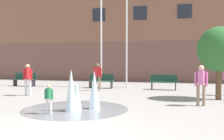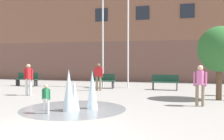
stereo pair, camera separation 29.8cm
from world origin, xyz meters
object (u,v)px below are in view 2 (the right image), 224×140
Objects in this scene: park_bench_left_of_flagpoles at (103,81)px; flagpole_right at (129,19)px; child_in_fountain at (46,97)px; flagpole_left at (103,17)px; park_bench_far_left at (27,79)px; adult_watching at (28,77)px; adult_near_bench at (200,82)px; teen_by_trashcan at (99,75)px; park_bench_center at (165,82)px; street_tree_near_building at (219,49)px.

park_bench_left_of_flagpoles is 4.30m from flagpole_right.
flagpole_left reaches higher than child_in_fountain.
flagpole_right is (7.00, 0.66, 3.96)m from park_bench_far_left.
adult_watching is at bearing 163.23° from child_in_fountain.
flagpole_right is at bearing -131.01° from adult_near_bench.
park_bench_left_of_flagpoles is 1.48m from teen_by_trashcan.
adult_watching is at bearing -121.09° from park_bench_left_of_flagpoles.
teen_by_trashcan is (-5.38, 3.97, 0.00)m from adult_near_bench.
adult_near_bench is (5.55, -5.37, 0.45)m from park_bench_left_of_flagpoles.
teen_by_trashcan is at bearing -13.98° from park_bench_far_left.
adult_watching reaches higher than park_bench_far_left.
flagpole_right is (4.15, 4.97, 3.51)m from adult_watching.
adult_watching is 0.18× the size of flagpole_left.
flagpole_left is at bearing 91.63° from teen_by_trashcan.
park_bench_center is at bearing -9.53° from flagpole_left.
adult_watching is at bearing -116.23° from flagpole_left.
park_bench_center is at bearing -0.17° from park_bench_far_left.
adult_near_bench is (1.64, -5.34, 0.45)m from park_bench_center.
park_bench_far_left and park_bench_center have the same top height.
child_in_fountain is (0.51, -8.16, 0.10)m from park_bench_left_of_flagpoles.
park_bench_center is 4.67m from flagpole_right.
park_bench_left_of_flagpoles is 1.01× the size of adult_watching.
street_tree_near_building is (11.94, -3.44, 1.78)m from park_bench_far_left.
street_tree_near_building reaches higher than adult_near_bench.
flagpole_right is at bearing 117.56° from child_in_fountain.
adult_near_bench is 0.18× the size of flagpole_left.
teen_by_trashcan is (0.18, -1.40, 0.45)m from park_bench_left_of_flagpoles.
flagpole_left is at bearing 180.00° from flagpole_right.
park_bench_far_left is 12.25m from adult_near_bench.
park_bench_center is 1.01× the size of adult_watching.
flagpole_right reaches higher than adult_near_bench.
adult_watching is at bearing -174.52° from street_tree_near_building.
flagpole_left is at bearing 170.47° from park_bench_center.
park_bench_left_of_flagpoles and park_bench_center have the same top height.
adult_near_bench is 0.19× the size of flagpole_right.
street_tree_near_building reaches higher than park_bench_far_left.
adult_near_bench is (11.01, -5.37, 0.45)m from park_bench_far_left.
park_bench_far_left is 0.18× the size of flagpole_left.
park_bench_left_of_flagpoles is (5.45, -0.00, 0.00)m from park_bench_far_left.
street_tree_near_building is at bearing -16.08° from park_bench_far_left.
park_bench_far_left is at bearing 163.92° from street_tree_near_building.
park_bench_far_left is at bearing 158.55° from teen_by_trashcan.
flagpole_left is (-5.70, 6.03, 3.67)m from adult_near_bench.
teen_by_trashcan is at bearing 162.09° from street_tree_near_building.
child_in_fountain is (5.96, -8.16, 0.10)m from park_bench_far_left.
adult_near_bench is 1.00× the size of adult_watching.
flagpole_left is 1.04× the size of flagpole_right.
flagpole_left is (2.45, 4.97, 3.67)m from adult_watching.
street_tree_near_building reaches higher than park_bench_center.
park_bench_far_left is 1.01× the size of adult_near_bench.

